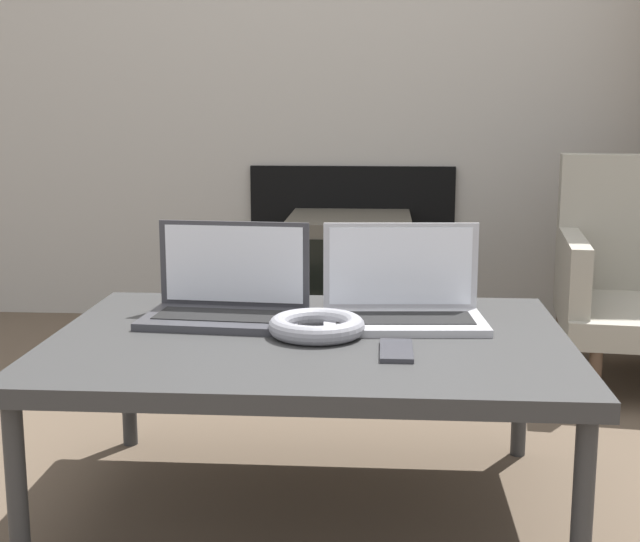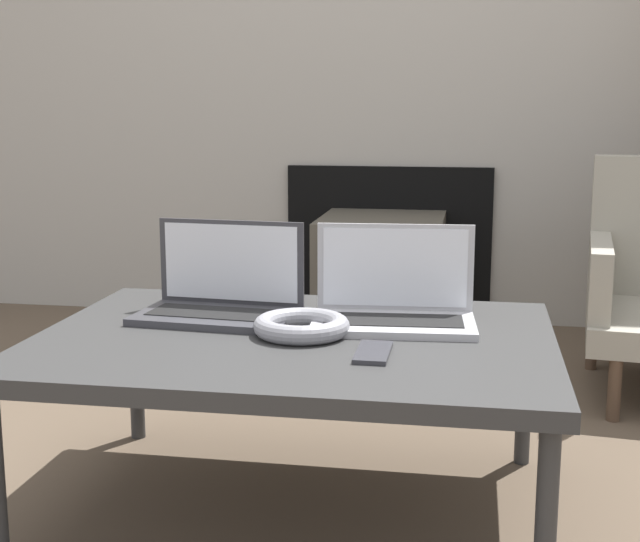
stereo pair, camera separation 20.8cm
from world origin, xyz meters
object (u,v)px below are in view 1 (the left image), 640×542
laptop_left (228,298)px  phone (396,351)px  laptop_right (403,301)px  headphones (317,326)px  tv (349,276)px

laptop_left → phone: size_ratio=2.48×
laptop_right → headphones: bearing=-147.5°
laptop_right → phone: size_ratio=2.46×
laptop_left → phone: bearing=-29.4°
headphones → tv: tv is taller
laptop_left → headphones: bearing=-27.8°
laptop_right → headphones: 0.22m
phone → tv: bearing=95.4°
laptop_left → headphones: 0.24m
headphones → tv: size_ratio=0.40×
laptop_left → tv: laptop_left is taller
laptop_right → tv: (-0.16, 1.33, -0.21)m
laptop_right → laptop_left: bearing=175.9°
phone → tv: size_ratio=0.29×
laptop_left → headphones: (0.20, -0.13, -0.03)m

